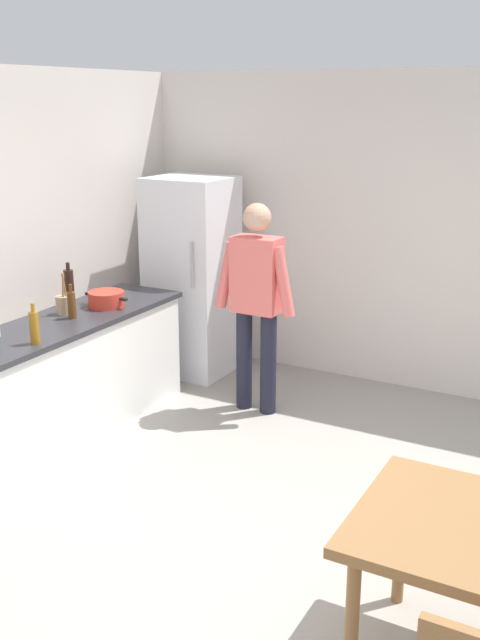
{
  "coord_description": "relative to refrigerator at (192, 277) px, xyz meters",
  "views": [
    {
      "loc": [
        1.63,
        -3.14,
        2.46
      ],
      "look_at": [
        -0.77,
        1.25,
        0.95
      ],
      "focal_mm": 41.36,
      "sensor_mm": 36.0,
      "label": 1
    }
  ],
  "objects": [
    {
      "name": "ground_plane",
      "position": [
        1.9,
        -2.4,
        -0.9
      ],
      "size": [
        14.0,
        14.0,
        0.0
      ],
      "primitive_type": "plane",
      "color": "#9E998E"
    },
    {
      "name": "wall_back",
      "position": [
        1.9,
        0.6,
        0.45
      ],
      "size": [
        6.4,
        0.12,
        2.7
      ],
      "primitive_type": "cube",
      "color": "silver",
      "rests_on": "ground_plane"
    },
    {
      "name": "kitchen_counter",
      "position": [
        -0.1,
        -1.6,
        -0.45
      ],
      "size": [
        0.64,
        2.2,
        0.9
      ],
      "color": "white",
      "rests_on": "ground_plane"
    },
    {
      "name": "refrigerator",
      "position": [
        0.0,
        0.0,
        0.0
      ],
      "size": [
        0.7,
        0.67,
        1.8
      ],
      "color": "white",
      "rests_on": "ground_plane"
    },
    {
      "name": "person",
      "position": [
        0.95,
        -0.55,
        0.08
      ],
      "size": [
        0.7,
        0.22,
        1.7
      ],
      "color": "#1E1E2D",
      "rests_on": "ground_plane"
    },
    {
      "name": "cooking_pot",
      "position": [
        -0.05,
        -1.17,
        0.06
      ],
      "size": [
        0.4,
        0.28,
        0.12
      ],
      "color": "red",
      "rests_on": "kitchen_counter"
    },
    {
      "name": "utensil_jar",
      "position": [
        -0.2,
        -1.49,
        0.08
      ],
      "size": [
        0.11,
        0.11,
        0.32
      ],
      "color": "tan",
      "rests_on": "kitchen_counter"
    },
    {
      "name": "bottle_beer_brown",
      "position": [
        -0.07,
        -1.55,
        0.11
      ],
      "size": [
        0.06,
        0.06,
        0.26
      ],
      "color": "#5B3314",
      "rests_on": "kitchen_counter"
    },
    {
      "name": "bottle_wine_dark",
      "position": [
        -0.34,
        -1.26,
        0.15
      ],
      "size": [
        0.08,
        0.08,
        0.34
      ],
      "color": "black",
      "rests_on": "kitchen_counter"
    },
    {
      "name": "bottle_oil_amber",
      "position": [
        0.11,
        -2.12,
        0.12
      ],
      "size": [
        0.06,
        0.06,
        0.28
      ],
      "color": "#996619",
      "rests_on": "kitchen_counter"
    }
  ]
}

